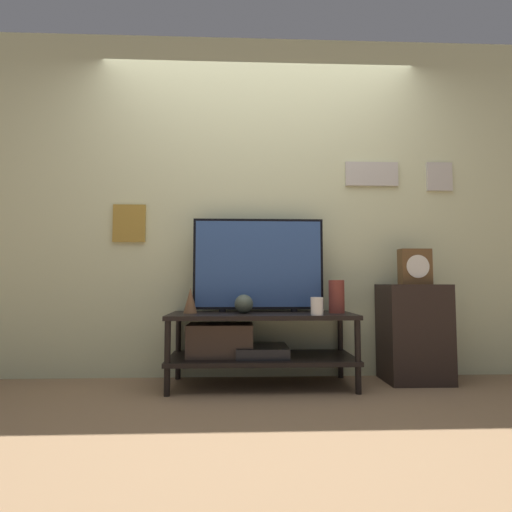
% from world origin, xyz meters
% --- Properties ---
extents(ground_plane, '(12.00, 12.00, 0.00)m').
position_xyz_m(ground_plane, '(0.00, 0.00, 0.00)').
color(ground_plane, '#846647').
extents(wall_back, '(6.40, 0.08, 2.70)m').
position_xyz_m(wall_back, '(0.00, 0.60, 1.35)').
color(wall_back, beige).
rests_on(wall_back, ground_plane).
extents(media_console, '(1.29, 0.51, 0.50)m').
position_xyz_m(media_console, '(-0.10, 0.30, 0.32)').
color(media_console, black).
rests_on(media_console, ground_plane).
extents(television, '(0.96, 0.05, 0.69)m').
position_xyz_m(television, '(-0.02, 0.41, 0.86)').
color(television, black).
rests_on(television, media_console).
extents(vase_slim_bronze, '(0.10, 0.10, 0.18)m').
position_xyz_m(vase_slim_bronze, '(-0.50, 0.32, 0.59)').
color(vase_slim_bronze, brown).
rests_on(vase_slim_bronze, media_console).
extents(vase_round_glass, '(0.13, 0.13, 0.13)m').
position_xyz_m(vase_round_glass, '(-0.13, 0.29, 0.57)').
color(vase_round_glass, '#4C5647').
rests_on(vase_round_glass, media_console).
extents(vase_tall_ceramic, '(0.11, 0.11, 0.23)m').
position_xyz_m(vase_tall_ceramic, '(0.53, 0.29, 0.62)').
color(vase_tall_ceramic, brown).
rests_on(vase_tall_ceramic, media_console).
extents(candle_jar, '(0.08, 0.08, 0.12)m').
position_xyz_m(candle_jar, '(0.35, 0.09, 0.56)').
color(candle_jar, silver).
rests_on(candle_jar, media_console).
extents(side_table, '(0.45, 0.35, 0.71)m').
position_xyz_m(side_table, '(1.12, 0.38, 0.35)').
color(side_table, black).
rests_on(side_table, ground_plane).
extents(mantel_clock, '(0.22, 0.11, 0.26)m').
position_xyz_m(mantel_clock, '(1.14, 0.36, 0.84)').
color(mantel_clock, brown).
rests_on(mantel_clock, side_table).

